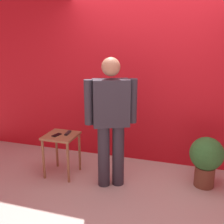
% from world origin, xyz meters
% --- Properties ---
extents(ground_plane, '(12.00, 12.00, 0.00)m').
position_xyz_m(ground_plane, '(0.00, 0.00, 0.00)').
color(ground_plane, '#B7B2A8').
extents(back_wall_red, '(6.25, 0.12, 2.92)m').
position_xyz_m(back_wall_red, '(0.00, 1.29, 1.46)').
color(back_wall_red, red).
rests_on(back_wall_red, ground_plane).
extents(standing_person, '(0.65, 0.40, 1.71)m').
position_xyz_m(standing_person, '(-0.35, 0.35, 0.96)').
color(standing_person, '#2D2D38').
rests_on(standing_person, ground_plane).
extents(side_table, '(0.44, 0.44, 0.61)m').
position_xyz_m(side_table, '(-1.11, 0.42, 0.49)').
color(side_table, olive).
rests_on(side_table, ground_plane).
extents(cell_phone, '(0.10, 0.16, 0.01)m').
position_xyz_m(cell_phone, '(-1.16, 0.38, 0.61)').
color(cell_phone, black).
rests_on(cell_phone, side_table).
extents(tv_remote, '(0.06, 0.17, 0.02)m').
position_xyz_m(tv_remote, '(-1.04, 0.49, 0.62)').
color(tv_remote, black).
rests_on(tv_remote, side_table).
extents(potted_plant, '(0.44, 0.44, 0.69)m').
position_xyz_m(potted_plant, '(0.86, 0.68, 0.41)').
color(potted_plant, brown).
rests_on(potted_plant, ground_plane).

